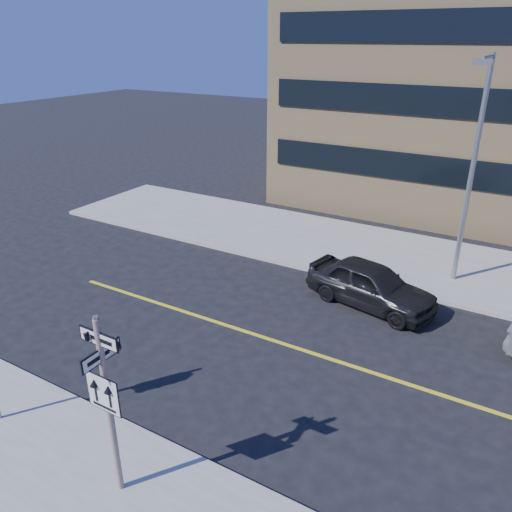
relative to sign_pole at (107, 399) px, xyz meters
The scene contains 5 objects.
ground 3.50m from the sign_pole, 90.00° to the left, with size 120.00×120.00×0.00m, color black.
sign_pole is the anchor object (origin of this frame).
parked_car_a 10.50m from the sign_pole, 79.92° to the left, with size 4.56×1.83×1.55m, color black.
streetlight_a 14.05m from the sign_pole, 73.23° to the left, with size 0.55×2.25×8.00m.
building_brick 28.36m from the sign_pole, 85.84° to the left, with size 18.00×18.00×18.00m, color tan.
Camera 1 is at (6.17, -7.50, 8.65)m, focal length 35.00 mm.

